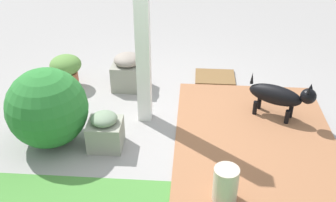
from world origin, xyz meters
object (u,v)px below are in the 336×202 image
(porch_pillar, at_px, (143,33))
(doormat, at_px, (215,77))
(stone_planter_mid, at_px, (105,131))
(terracotta_pot_broad, at_px, (66,69))
(ceramic_urn, at_px, (225,185))
(stone_planter_nearest, at_px, (128,71))
(round_shrub, at_px, (47,108))
(dog, at_px, (280,96))

(porch_pillar, relative_size, doormat, 3.86)
(doormat, bearing_deg, stone_planter_mid, 54.01)
(porch_pillar, relative_size, stone_planter_mid, 5.11)
(terracotta_pot_broad, distance_m, ceramic_urn, 2.92)
(porch_pillar, bearing_deg, stone_planter_nearest, -66.61)
(ceramic_urn, relative_size, doormat, 0.66)
(porch_pillar, xyz_separation_m, doormat, (-0.88, -1.11, -1.08))
(terracotta_pot_broad, height_order, doormat, terracotta_pot_broad)
(stone_planter_mid, distance_m, round_shrub, 0.67)
(stone_planter_nearest, distance_m, round_shrub, 1.46)
(round_shrub, bearing_deg, terracotta_pot_broad, -81.27)
(terracotta_pot_broad, xyz_separation_m, doormat, (-2.06, -0.38, -0.25))
(stone_planter_nearest, relative_size, round_shrub, 0.58)
(porch_pillar, height_order, stone_planter_mid, porch_pillar)
(stone_planter_mid, relative_size, ceramic_urn, 1.14)
(dog, xyz_separation_m, doormat, (0.72, -1.00, -0.30))
(dog, relative_size, doormat, 1.34)
(stone_planter_mid, relative_size, terracotta_pot_broad, 0.94)
(stone_planter_nearest, relative_size, stone_planter_mid, 1.18)
(round_shrub, relative_size, dog, 1.15)
(ceramic_urn, bearing_deg, doormat, -89.62)
(stone_planter_nearest, bearing_deg, dog, 161.76)
(stone_planter_nearest, relative_size, dog, 0.66)
(round_shrub, distance_m, ceramic_urn, 2.05)
(dog, bearing_deg, terracotta_pot_broad, -12.46)
(porch_pillar, height_order, ceramic_urn, porch_pillar)
(round_shrub, bearing_deg, stone_planter_nearest, -117.03)
(stone_planter_mid, bearing_deg, round_shrub, -4.78)
(doormat, bearing_deg, stone_planter_nearest, 16.84)
(stone_planter_mid, height_order, ceramic_urn, stone_planter_mid)
(porch_pillar, bearing_deg, terracotta_pot_broad, -31.57)
(terracotta_pot_broad, xyz_separation_m, dog, (-2.78, 0.61, 0.05))
(dog, distance_m, doormat, 1.27)
(doormat, bearing_deg, round_shrub, 41.65)
(ceramic_urn, bearing_deg, stone_planter_nearest, -59.53)
(ceramic_urn, height_order, doormat, ceramic_urn)
(ceramic_urn, bearing_deg, terracotta_pot_broad, -44.70)
(porch_pillar, distance_m, round_shrub, 1.30)
(terracotta_pot_broad, bearing_deg, stone_planter_nearest, -178.63)
(dog, bearing_deg, doormat, -54.15)
(stone_planter_nearest, bearing_deg, ceramic_urn, 120.47)
(porch_pillar, relative_size, ceramic_urn, 5.84)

